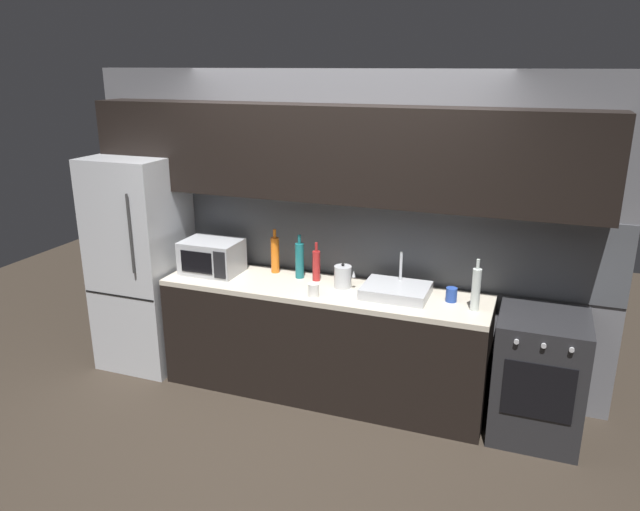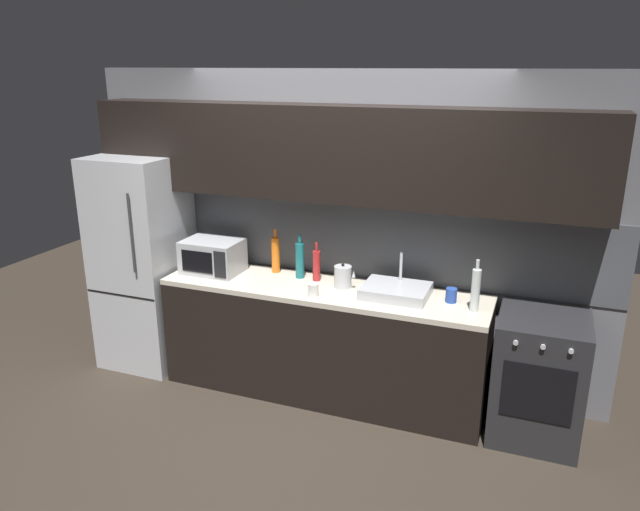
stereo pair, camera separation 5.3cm
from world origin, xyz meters
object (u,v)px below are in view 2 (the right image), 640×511
object	(u,v)px
wine_bottle_teal	(300,260)
kettle	(343,277)
microwave	(213,256)
mug_white	(313,290)
wine_bottle_red	(317,265)
mug_blue	(451,295)
oven_range	(538,378)
refrigerator	(143,262)
wine_bottle_clear	(476,290)
wine_bottle_orange	(276,254)

from	to	relation	value
wine_bottle_teal	kettle	bearing A→B (deg)	-12.73
microwave	mug_white	size ratio (longest dim) A/B	4.60
wine_bottle_red	mug_blue	size ratio (longest dim) A/B	3.00
wine_bottle_teal	microwave	bearing A→B (deg)	-169.62
wine_bottle_teal	oven_range	bearing A→B (deg)	-4.65
refrigerator	mug_white	world-z (taller)	refrigerator
oven_range	mug_blue	size ratio (longest dim) A/B	8.69
wine_bottle_red	refrigerator	bearing A→B (deg)	-174.99
microwave	wine_bottle_red	size ratio (longest dim) A/B	1.48
wine_bottle_teal	wine_bottle_clear	distance (m)	1.40
oven_range	wine_bottle_clear	xyz separation A→B (m)	(-0.47, -0.04, 0.61)
kettle	wine_bottle_orange	world-z (taller)	wine_bottle_orange
mug_blue	wine_bottle_red	bearing A→B (deg)	175.96
microwave	oven_range	bearing A→B (deg)	-0.44
mug_white	mug_blue	distance (m)	1.00
kettle	wine_bottle_clear	world-z (taller)	wine_bottle_clear
kettle	wine_bottle_orange	bearing A→B (deg)	167.33
oven_range	wine_bottle_teal	world-z (taller)	wine_bottle_teal
mug_white	wine_bottle_teal	bearing A→B (deg)	126.01
kettle	wine_bottle_teal	xyz separation A→B (m)	(-0.39, 0.09, 0.06)
wine_bottle_orange	wine_bottle_clear	distance (m)	1.64
wine_bottle_clear	wine_bottle_red	distance (m)	1.25
mug_white	microwave	bearing A→B (deg)	167.67
mug_blue	oven_range	bearing A→B (deg)	-5.44
oven_range	wine_bottle_red	bearing A→B (deg)	175.43
kettle	mug_white	distance (m)	0.29
microwave	wine_bottle_teal	xyz separation A→B (m)	(0.72, 0.13, 0.01)
microwave	kettle	size ratio (longest dim) A/B	2.36
refrigerator	wine_bottle_teal	size ratio (longest dim) A/B	5.14
wine_bottle_teal	refrigerator	bearing A→B (deg)	-173.88
microwave	refrigerator	bearing A→B (deg)	-178.45
wine_bottle_orange	wine_bottle_clear	world-z (taller)	wine_bottle_clear
wine_bottle_clear	refrigerator	bearing A→B (deg)	179.13
wine_bottle_orange	mug_blue	size ratio (longest dim) A/B	3.51
wine_bottle_teal	mug_white	distance (m)	0.43
oven_range	mug_white	xyz separation A→B (m)	(-1.61, -0.19, 0.50)
microwave	mug_blue	distance (m)	1.93
wine_bottle_teal	wine_bottle_clear	xyz separation A→B (m)	(1.39, -0.19, 0.01)
wine_bottle_red	mug_blue	distance (m)	1.07
microwave	kettle	bearing A→B (deg)	2.20
microwave	mug_blue	bearing A→B (deg)	1.23
wine_bottle_orange	wine_bottle_red	bearing A→B (deg)	-9.92
wine_bottle_red	wine_bottle_orange	bearing A→B (deg)	170.08
wine_bottle_clear	wine_bottle_red	size ratio (longest dim) A/B	1.19
microwave	mug_white	bearing A→B (deg)	-12.33
wine_bottle_orange	mug_blue	bearing A→B (deg)	-5.62
kettle	wine_bottle_orange	xyz separation A→B (m)	(-0.63, 0.14, 0.07)
wine_bottle_teal	mug_blue	xyz separation A→B (m)	(1.21, -0.09, -0.10)
wine_bottle_clear	kettle	bearing A→B (deg)	174.07
refrigerator	oven_range	world-z (taller)	refrigerator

